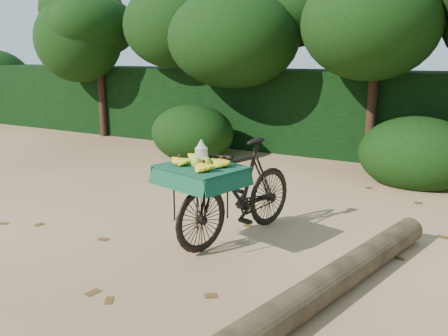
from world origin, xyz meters
The scene contains 7 objects.
ground centered at (0.00, 0.00, 0.00)m, with size 80.00×80.00×0.00m, color tan.
vendor_bicycle centered at (0.01, 0.64, 0.60)m, with size 1.15×2.04×1.18m.
fallen_log centered at (1.37, -0.39, 0.14)m, with size 0.29×0.29×4.00m, color brown.
hedge_backdrop centered at (0.00, 6.30, 0.90)m, with size 26.00×1.80×1.80m, color black.
tree_row centered at (-0.65, 5.50, 2.00)m, with size 14.50×2.00×4.00m, color black, non-canonical shape.
bush_clumps centered at (0.50, 4.30, 0.45)m, with size 8.80×1.70×0.90m, color black, non-canonical shape.
leaf_litter centered at (0.00, 0.65, 0.01)m, with size 7.00×7.30×0.01m, color #533916, non-canonical shape.
Camera 1 is at (2.49, -4.08, 2.15)m, focal length 38.00 mm.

